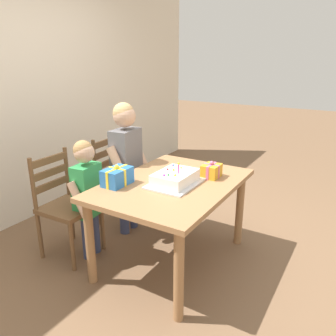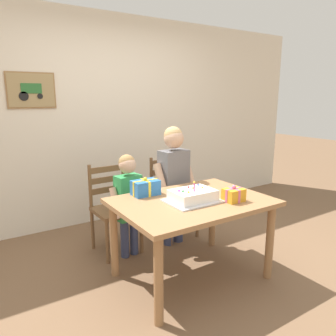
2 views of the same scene
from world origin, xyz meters
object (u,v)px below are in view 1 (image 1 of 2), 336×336
at_px(birthday_cake, 175,178).
at_px(gift_box_beside_cake, 117,177).
at_px(dining_table, 172,194).
at_px(child_younger, 87,188).
at_px(gift_box_red_large, 211,171).
at_px(chair_left, 66,205).
at_px(child_older, 126,156).
at_px(chair_right, 119,180).

height_order(birthday_cake, gift_box_beside_cake, birthday_cake).
distance_m(dining_table, child_younger, 0.72).
relative_size(gift_box_red_large, chair_left, 0.19).
distance_m(dining_table, gift_box_red_large, 0.38).
bearing_deg(gift_box_red_large, chair_left, 120.73).
bearing_deg(birthday_cake, chair_left, 110.73).
bearing_deg(birthday_cake, child_younger, 111.17).
xyz_separation_m(birthday_cake, gift_box_red_large, (0.30, -0.18, 0.01)).
xyz_separation_m(dining_table, chair_left, (-0.36, 0.86, -0.16)).
bearing_deg(gift_box_beside_cake, child_younger, 94.57).
bearing_deg(dining_table, chair_left, 112.95).
bearing_deg(child_older, birthday_cake, -111.14).
height_order(gift_box_beside_cake, chair_right, chair_right).
xyz_separation_m(gift_box_red_large, chair_left, (-0.64, 1.08, -0.32)).
bearing_deg(chair_left, dining_table, -67.05).
xyz_separation_m(gift_box_beside_cake, child_older, (0.51, 0.31, -0.01)).
bearing_deg(gift_box_beside_cake, child_older, 31.25).
distance_m(gift_box_beside_cake, child_older, 0.60).
bearing_deg(dining_table, chair_right, 67.30).
bearing_deg(child_younger, birthday_cake, -68.83).
distance_m(birthday_cake, child_younger, 0.76).
xyz_separation_m(birthday_cake, gift_box_beside_cake, (-0.25, 0.38, 0.02)).
relative_size(chair_right, child_older, 0.71).
xyz_separation_m(birthday_cake, chair_right, (0.38, 0.90, -0.31)).
distance_m(birthday_cake, gift_box_beside_cake, 0.46).
bearing_deg(child_younger, chair_left, 109.21).
bearing_deg(child_older, gift_box_beside_cake, -148.75).
distance_m(chair_right, child_older, 0.40).
height_order(child_older, child_younger, child_older).
relative_size(birthday_cake, child_younger, 0.42).
bearing_deg(birthday_cake, dining_table, 59.04).
bearing_deg(gift_box_red_large, child_younger, 123.10).
height_order(dining_table, gift_box_beside_cake, gift_box_beside_cake).
bearing_deg(chair_left, child_younger, -70.79).
bearing_deg(child_younger, dining_table, -65.93).
relative_size(dining_table, birthday_cake, 2.97).
bearing_deg(dining_table, gift_box_beside_cake, 127.92).
bearing_deg(child_older, chair_right, 60.68).
xyz_separation_m(chair_left, child_younger, (0.07, -0.20, 0.17)).
bearing_deg(dining_table, gift_box_red_large, -38.13).
height_order(gift_box_beside_cake, chair_left, chair_left).
distance_m(gift_box_beside_cake, child_younger, 0.35).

